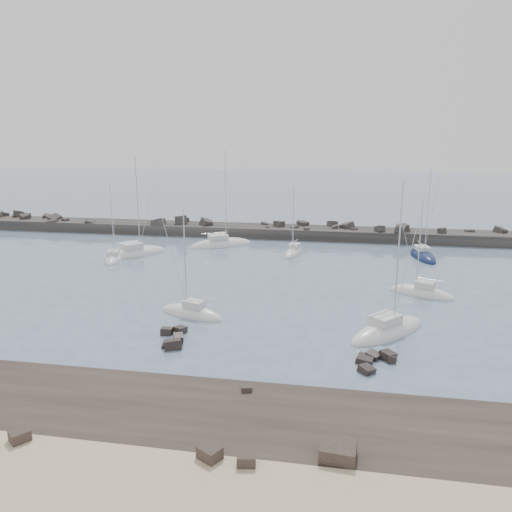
{
  "coord_description": "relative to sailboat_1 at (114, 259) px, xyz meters",
  "views": [
    {
      "loc": [
        10.39,
        -48.6,
        17.95
      ],
      "look_at": [
        -0.24,
        12.0,
        2.77
      ],
      "focal_mm": 35.0,
      "sensor_mm": 36.0,
      "label": 1
    }
  ],
  "objects": [
    {
      "name": "rock_shelf",
      "position": [
        22.42,
        -39.31,
        -0.12
      ],
      "size": [
        140.0,
        12.0,
        1.72
      ],
      "color": "black",
      "rests_on": "ground"
    },
    {
      "name": "ground",
      "position": [
        22.22,
        -17.29,
        -0.13
      ],
      "size": [
        400.0,
        400.0,
        0.0
      ],
      "primitive_type": "plane",
      "color": "slate",
      "rests_on": "ground"
    },
    {
      "name": "sailboat_6",
      "position": [
        25.49,
        8.17,
        0.01
      ],
      "size": [
        3.29,
        7.32,
        11.34
      ],
      "color": "silver",
      "rests_on": "ground"
    },
    {
      "name": "sailboat_5",
      "position": [
        17.96,
        -20.1,
        0.02
      ],
      "size": [
        7.62,
        4.44,
        11.73
      ],
      "color": "silver",
      "rests_on": "ground"
    },
    {
      "name": "sailboat_8",
      "position": [
        44.58,
        9.21,
        0.01
      ],
      "size": [
        4.24,
        9.26,
        14.03
      ],
      "color": "#101D45",
      "rests_on": "ground"
    },
    {
      "name": "sailboat_4",
      "position": [
        13.22,
        11.66,
        0.02
      ],
      "size": [
        10.64,
        8.48,
        16.6
      ],
      "color": "silver",
      "rests_on": "ground"
    },
    {
      "name": "sailboat_9",
      "position": [
        41.82,
        -9.26,
        0.02
      ],
      "size": [
        7.67,
        5.02,
        11.87
      ],
      "color": "silver",
      "rests_on": "ground"
    },
    {
      "name": "sailboat_1",
      "position": [
        0.0,
        0.0,
        0.0
      ],
      "size": [
        4.15,
        7.75,
        11.75
      ],
      "color": "silver",
      "rests_on": "ground"
    },
    {
      "name": "breakwater",
      "position": [
        14.27,
        20.71,
        0.15
      ],
      "size": [
        115.0,
        7.21,
        4.86
      ],
      "color": "#2A2725",
      "rests_on": "ground"
    },
    {
      "name": "sailboat_7",
      "position": [
        37.16,
        -21.5,
        0.03
      ],
      "size": [
        8.63,
        9.13,
        15.24
      ],
      "color": "silver",
      "rests_on": "ground"
    },
    {
      "name": "rock_cluster_far",
      "position": [
        35.47,
        -27.9,
        -0.07
      ],
      "size": [
        3.51,
        4.29,
        1.4
      ],
      "color": "black",
      "rests_on": "ground"
    },
    {
      "name": "sailboat_3",
      "position": [
        1.99,
        3.11,
        0.02
      ],
      "size": [
        8.76,
        9.77,
        15.91
      ],
      "color": "silver",
      "rests_on": "ground"
    },
    {
      "name": "rock_cluster_near",
      "position": [
        18.44,
        -27.0,
        -0.02
      ],
      "size": [
        3.08,
        4.96,
        1.46
      ],
      "color": "black",
      "rests_on": "ground"
    }
  ]
}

